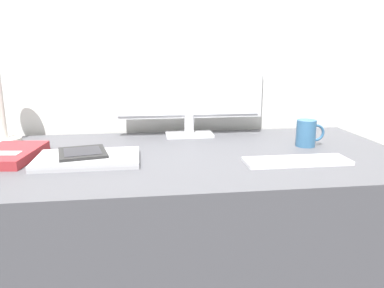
# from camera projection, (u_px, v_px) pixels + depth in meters

# --- Properties ---
(wall_back) EXTENTS (3.60, 0.05, 2.40)m
(wall_back) POSITION_uv_depth(u_px,v_px,m) (166.00, 14.00, 1.57)
(wall_back) COLOR silver
(wall_back) RESTS_ON ground_plane
(desk) EXTENTS (1.56, 0.75, 0.70)m
(desk) POSITION_uv_depth(u_px,v_px,m) (178.00, 248.00, 1.36)
(desk) COLOR #4C4C51
(desk) RESTS_ON ground_plane
(monitor) EXTENTS (0.61, 0.11, 0.44)m
(monitor) POSITION_uv_depth(u_px,v_px,m) (189.00, 77.00, 1.50)
(monitor) COLOR silver
(monitor) RESTS_ON desk
(keyboard) EXTENTS (0.33, 0.10, 0.01)m
(keyboard) POSITION_uv_depth(u_px,v_px,m) (297.00, 161.00, 1.17)
(keyboard) COLOR silver
(keyboard) RESTS_ON desk
(laptop) EXTENTS (0.32, 0.21, 0.02)m
(laptop) POSITION_uv_depth(u_px,v_px,m) (88.00, 159.00, 1.18)
(laptop) COLOR #A3A3A8
(laptop) RESTS_ON desk
(ereader) EXTENTS (0.18, 0.19, 0.01)m
(ereader) POSITION_uv_depth(u_px,v_px,m) (83.00, 153.00, 1.20)
(ereader) COLOR black
(ereader) RESTS_ON laptop
(notebook) EXTENTS (0.20, 0.28, 0.03)m
(notebook) POSITION_uv_depth(u_px,v_px,m) (9.00, 155.00, 1.21)
(notebook) COLOR maroon
(notebook) RESTS_ON desk
(coffee_mug) EXTENTS (0.11, 0.07, 0.10)m
(coffee_mug) POSITION_uv_depth(u_px,v_px,m) (307.00, 133.00, 1.37)
(coffee_mug) COLOR #336089
(coffee_mug) RESTS_ON desk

